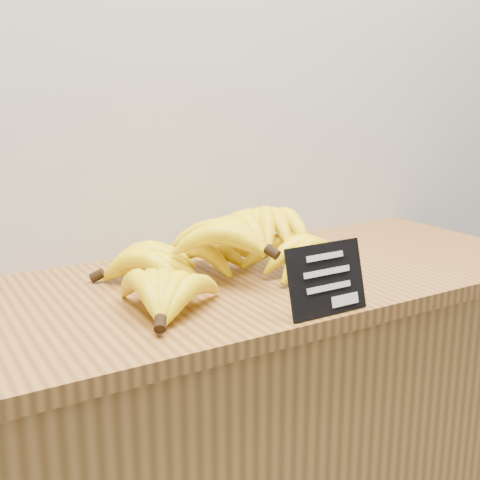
% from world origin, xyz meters
% --- Properties ---
extents(counter_top, '(1.42, 0.54, 0.03)m').
position_xyz_m(counter_top, '(-0.17, 2.75, 0.92)').
color(counter_top, olive).
rests_on(counter_top, counter).
extents(chalkboard_sign, '(0.15, 0.04, 0.12)m').
position_xyz_m(chalkboard_sign, '(-0.11, 2.51, 0.99)').
color(chalkboard_sign, black).
rests_on(chalkboard_sign, counter_top).
extents(banana_pile, '(0.56, 0.39, 0.13)m').
position_xyz_m(banana_pile, '(-0.17, 2.75, 0.98)').
color(banana_pile, '#FFE90A').
rests_on(banana_pile, counter_top).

